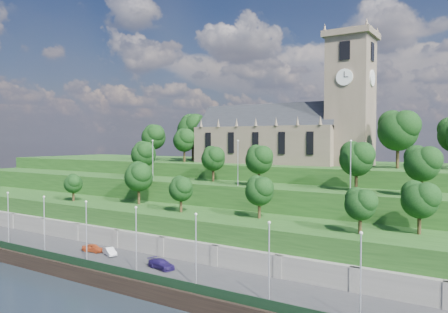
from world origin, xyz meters
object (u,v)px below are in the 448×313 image
Objects in this scene: car_left at (93,248)px; car_middle at (110,251)px; car_right at (161,264)px; church at (289,129)px.

car_left is 1.05× the size of car_middle.
car_right is at bearing -101.20° from car_left.
church is 45.50m from car_middle.
car_left is 0.83× the size of car_right.
car_middle is (-13.06, -38.76, -19.93)m from church.
car_middle is at bearing -96.16° from car_left.
car_middle is 11.66m from car_right.
church is at bearing 8.58° from car_right.
car_right reaches higher than car_middle.
car_right is (11.61, -1.13, 0.07)m from car_middle.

